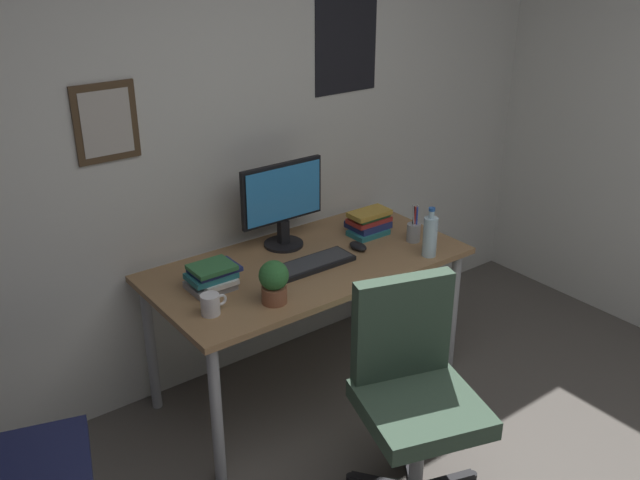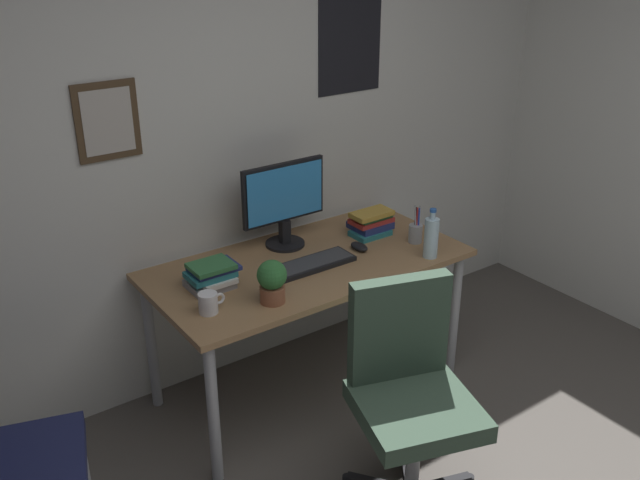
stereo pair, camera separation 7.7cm
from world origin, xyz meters
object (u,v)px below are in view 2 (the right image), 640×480
at_px(water_bottle, 431,237).
at_px(coffee_mug_near, 209,303).
at_px(pen_cup, 415,232).
at_px(computer_mouse, 359,247).
at_px(side_chair, 2,456).
at_px(office_chair, 409,385).
at_px(potted_plant, 272,280).
at_px(keyboard, 312,264).
at_px(book_stack_right, 212,275).
at_px(book_stack_left, 371,223).
at_px(monitor, 284,201).

height_order(water_bottle, coffee_mug_near, water_bottle).
distance_m(coffee_mug_near, pen_cup, 1.19).
relative_size(computer_mouse, water_bottle, 0.44).
bearing_deg(side_chair, office_chair, -20.98).
distance_m(potted_plant, pen_cup, 0.93).
relative_size(keyboard, potted_plant, 2.21).
distance_m(water_bottle, book_stack_right, 1.07).
relative_size(coffee_mug_near, pen_cup, 0.60).
bearing_deg(book_stack_left, computer_mouse, -144.77).
relative_size(office_chair, coffee_mug_near, 7.96).
distance_m(keyboard, book_stack_left, 0.50).
bearing_deg(computer_mouse, water_bottle, -48.27).
bearing_deg(office_chair, side_chair, 159.02).
xyz_separation_m(office_chair, book_stack_right, (-0.43, 0.86, 0.26)).
relative_size(side_chair, potted_plant, 4.49).
xyz_separation_m(monitor, coffee_mug_near, (-0.63, -0.39, -0.19)).
relative_size(coffee_mug_near, book_stack_left, 0.52).
bearing_deg(water_bottle, office_chair, -138.70).
bearing_deg(potted_plant, pen_cup, 6.50).
xyz_separation_m(coffee_mug_near, pen_cup, (1.19, 0.03, 0.01)).
height_order(computer_mouse, book_stack_right, book_stack_right).
bearing_deg(keyboard, book_stack_right, 169.83).
bearing_deg(pen_cup, potted_plant, -173.50).
height_order(keyboard, water_bottle, water_bottle).
bearing_deg(book_stack_right, book_stack_left, 3.01).
bearing_deg(pen_cup, monitor, 147.48).
xyz_separation_m(water_bottle, book_stack_right, (-1.02, 0.34, -0.05)).
height_order(potted_plant, pen_cup, pen_cup).
bearing_deg(monitor, office_chair, -94.81).
bearing_deg(book_stack_right, potted_plant, -60.78).
bearing_deg(office_chair, monitor, 85.19).
bearing_deg(book_stack_right, water_bottle, -18.25).
relative_size(monitor, keyboard, 1.07).
height_order(water_bottle, pen_cup, water_bottle).
distance_m(side_chair, monitor, 1.67).
relative_size(office_chair, book_stack_right, 4.13).
height_order(coffee_mug_near, potted_plant, potted_plant).
height_order(side_chair, computer_mouse, side_chair).
distance_m(book_stack_left, book_stack_right, 0.96).
height_order(monitor, pen_cup, monitor).
relative_size(water_bottle, potted_plant, 1.29).
height_order(office_chair, coffee_mug_near, office_chair).
xyz_separation_m(monitor, water_bottle, (0.50, -0.53, -0.13)).
height_order(office_chair, side_chair, office_chair).
relative_size(office_chair, water_bottle, 3.76).
relative_size(keyboard, book_stack_left, 1.88).
xyz_separation_m(monitor, potted_plant, (-0.36, -0.46, -0.13)).
relative_size(computer_mouse, book_stack_left, 0.48).
xyz_separation_m(pen_cup, book_stack_left, (-0.12, 0.21, 0.01)).
height_order(side_chair, book_stack_left, side_chair).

